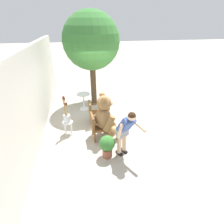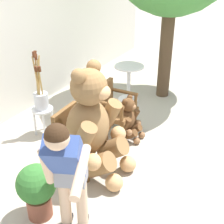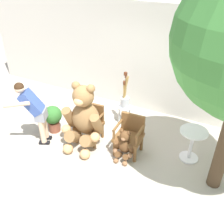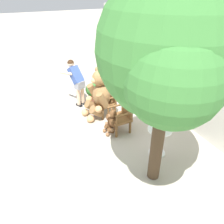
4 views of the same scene
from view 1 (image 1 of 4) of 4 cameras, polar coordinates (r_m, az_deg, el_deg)
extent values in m
plane|color=#B2A899|center=(6.36, -0.53, -5.22)|extent=(60.00, 60.00, 0.00)
cube|color=beige|center=(5.83, -24.56, 4.48)|extent=(10.00, 0.16, 2.80)
cube|color=brown|center=(5.68, -3.99, -4.83)|extent=(0.59, 0.55, 0.07)
cylinder|color=brown|center=(5.65, -1.37, -7.66)|extent=(0.07, 0.07, 0.37)
cylinder|color=brown|center=(6.02, -2.35, -5.21)|extent=(0.07, 0.07, 0.37)
cylinder|color=brown|center=(5.59, -5.62, -8.23)|extent=(0.07, 0.07, 0.37)
cylinder|color=brown|center=(5.97, -6.31, -5.71)|extent=(0.07, 0.07, 0.37)
cube|color=brown|center=(5.53, -6.41, -2.98)|extent=(0.52, 0.09, 0.42)
cylinder|color=brown|center=(5.34, -3.58, -3.92)|extent=(0.08, 0.48, 0.06)
cylinder|color=brown|center=(5.43, -1.37, -4.63)|extent=(0.05, 0.05, 0.22)
cylinder|color=brown|center=(5.76, -4.52, -1.40)|extent=(0.08, 0.48, 0.06)
cylinder|color=brown|center=(5.85, -2.45, -2.10)|extent=(0.05, 0.05, 0.22)
cube|color=brown|center=(6.52, -5.07, -0.31)|extent=(0.58, 0.54, 0.07)
cylinder|color=brown|center=(6.46, -2.85, -2.77)|extent=(0.07, 0.07, 0.37)
cylinder|color=brown|center=(6.85, -3.53, -0.88)|extent=(0.07, 0.07, 0.37)
cylinder|color=brown|center=(6.41, -6.55, -3.18)|extent=(0.07, 0.07, 0.37)
cylinder|color=brown|center=(6.81, -7.02, -1.24)|extent=(0.07, 0.07, 0.37)
cube|color=brown|center=(6.39, -7.20, 1.42)|extent=(0.52, 0.08, 0.42)
cylinder|color=brown|center=(6.19, -4.83, 0.73)|extent=(0.07, 0.48, 0.06)
cylinder|color=brown|center=(6.26, -2.89, 0.02)|extent=(0.05, 0.05, 0.22)
cylinder|color=brown|center=(6.63, -5.47, 2.62)|extent=(0.07, 0.48, 0.06)
cylinder|color=brown|center=(6.71, -3.65, 1.95)|extent=(0.05, 0.05, 0.22)
ellipsoid|color=olive|center=(5.55, -2.85, -2.20)|extent=(0.65, 0.56, 0.72)
sphere|color=olive|center=(5.30, -2.61, 3.03)|extent=(0.45, 0.45, 0.45)
ellipsoid|color=tan|center=(5.35, -0.58, 2.91)|extent=(0.22, 0.18, 0.17)
sphere|color=black|center=(5.35, -0.58, 3.02)|extent=(0.07, 0.07, 0.07)
sphere|color=olive|center=(5.07, -2.53, 4.21)|extent=(0.18, 0.18, 0.18)
sphere|color=olive|center=(5.37, -3.27, 5.60)|extent=(0.18, 0.18, 0.18)
cylinder|color=olive|center=(5.29, -0.85, -3.79)|extent=(0.23, 0.41, 0.54)
sphere|color=tan|center=(5.43, 0.69, -5.85)|extent=(0.21, 0.21, 0.21)
cylinder|color=olive|center=(5.85, -2.36, -0.49)|extent=(0.23, 0.41, 0.54)
sphere|color=tan|center=(6.01, -1.01, -2.27)|extent=(0.21, 0.21, 0.21)
cylinder|color=olive|center=(5.64, 0.26, -6.25)|extent=(0.29, 0.46, 0.42)
sphere|color=tan|center=(5.78, 2.39, -7.63)|extent=(0.23, 0.23, 0.23)
cylinder|color=olive|center=(5.95, -0.65, -4.26)|extent=(0.29, 0.46, 0.42)
sphere|color=tan|center=(6.12, 1.29, -5.43)|extent=(0.23, 0.23, 0.23)
ellipsoid|color=brown|center=(6.58, -3.48, -0.77)|extent=(0.30, 0.26, 0.34)
sphere|color=brown|center=(6.46, -3.40, 1.29)|extent=(0.21, 0.21, 0.21)
ellipsoid|color=#8C603D|center=(6.48, -2.60, 1.24)|extent=(0.10, 0.08, 0.08)
sphere|color=black|center=(6.48, -2.60, 1.28)|extent=(0.03, 0.03, 0.03)
sphere|color=brown|center=(6.35, -3.40, 1.70)|extent=(0.08, 0.08, 0.08)
sphere|color=brown|center=(6.49, -3.64, 2.31)|extent=(0.08, 0.08, 0.08)
cylinder|color=brown|center=(6.45, -2.75, -1.36)|extent=(0.10, 0.19, 0.26)
sphere|color=#8C603D|center=(6.51, -2.13, -2.21)|extent=(0.10, 0.10, 0.10)
cylinder|color=brown|center=(6.72, -3.23, -0.09)|extent=(0.10, 0.19, 0.26)
sphere|color=#8C603D|center=(6.79, -2.66, -0.85)|extent=(0.10, 0.10, 0.10)
cylinder|color=brown|center=(6.61, -2.24, -2.42)|extent=(0.13, 0.21, 0.20)
sphere|color=#8C603D|center=(6.66, -1.35, -3.04)|extent=(0.11, 0.11, 0.11)
cylinder|color=brown|center=(6.76, -2.53, -1.67)|extent=(0.13, 0.21, 0.20)
sphere|color=#8C603D|center=(6.83, -1.69, -2.21)|extent=(0.11, 0.11, 0.11)
cube|color=black|center=(5.23, 2.35, -13.22)|extent=(0.26, 0.18, 0.06)
cylinder|color=beige|center=(4.95, 2.44, -9.36)|extent=(0.12, 0.12, 0.82)
cube|color=black|center=(5.31, 3.94, -12.48)|extent=(0.26, 0.18, 0.06)
cylinder|color=beige|center=(5.04, 4.10, -8.65)|extent=(0.12, 0.12, 0.82)
cube|color=gray|center=(4.83, 3.37, -6.34)|extent=(0.32, 0.36, 0.24)
cube|color=#385199|center=(4.58, 4.62, -4.13)|extent=(0.56, 0.48, 0.56)
sphere|color=beige|center=(4.28, 6.47, -1.53)|extent=(0.21, 0.21, 0.21)
sphere|color=#382314|center=(4.27, 6.49, -1.29)|extent=(0.21, 0.21, 0.21)
cylinder|color=beige|center=(4.50, 8.54, -4.21)|extent=(0.55, 0.31, 0.17)
cylinder|color=beige|center=(4.54, 2.69, -6.15)|extent=(0.24, 0.17, 0.50)
cylinder|color=silver|center=(6.02, -14.30, -3.27)|extent=(0.34, 0.34, 0.03)
cylinder|color=silver|center=(6.23, -14.93, -4.70)|extent=(0.04, 0.04, 0.43)
cylinder|color=silver|center=(6.06, -15.02, -5.69)|extent=(0.04, 0.04, 0.43)
cylinder|color=silver|center=(6.21, -13.12, -4.56)|extent=(0.04, 0.04, 0.43)
cylinder|color=silver|center=(6.04, -13.14, -5.54)|extent=(0.04, 0.04, 0.43)
cylinder|color=silver|center=(5.95, -14.46, -2.07)|extent=(0.22, 0.22, 0.26)
cylinder|color=tan|center=(5.81, -14.69, -0.33)|extent=(0.03, 0.05, 0.55)
cylinder|color=#592D19|center=(5.67, -15.06, 2.49)|extent=(0.04, 0.05, 0.08)
cylinder|color=tan|center=(5.80, -14.96, 0.81)|extent=(0.17, 0.03, 0.76)
cylinder|color=#592D19|center=(5.62, -15.48, 4.70)|extent=(0.06, 0.05, 0.09)
cylinder|color=tan|center=(5.81, -14.85, 0.59)|extent=(0.08, 0.03, 0.72)
cylinder|color=#592D19|center=(5.64, -15.33, 4.23)|extent=(0.05, 0.04, 0.08)
cylinder|color=tan|center=(5.77, -14.94, 0.67)|extent=(0.06, 0.13, 0.77)
cylinder|color=#592D19|center=(5.60, -15.46, 4.56)|extent=(0.05, 0.05, 0.09)
cylinder|color=tan|center=(5.83, -14.25, -0.16)|extent=(0.06, 0.03, 0.55)
cylinder|color=#592D19|center=(5.70, -14.62, 2.66)|extent=(0.05, 0.04, 0.08)
cylinder|color=tan|center=(5.80, -15.22, 0.69)|extent=(0.08, 0.03, 0.75)
cylinder|color=#592D19|center=(5.64, -15.74, 4.46)|extent=(0.05, 0.04, 0.08)
cylinder|color=white|center=(7.50, -9.38, 5.77)|extent=(0.56, 0.56, 0.03)
cylinder|color=white|center=(7.64, -9.17, 3.27)|extent=(0.07, 0.07, 0.69)
cylinder|color=white|center=(7.78, -8.99, 1.05)|extent=(0.40, 0.40, 0.03)
cylinder|color=#473523|center=(7.95, -6.13, 9.87)|extent=(0.25, 0.25, 2.10)
sphere|color=#3D7F38|center=(7.61, -6.80, 22.01)|extent=(2.31, 2.31, 2.31)
sphere|color=#3D7F38|center=(8.24, -4.50, 20.91)|extent=(1.38, 1.38, 1.38)
cylinder|color=brown|center=(5.09, -1.54, -13.10)|extent=(0.28, 0.28, 0.26)
sphere|color=#33702D|center=(4.88, -1.59, -10.16)|extent=(0.44, 0.44, 0.44)
camera|label=2|loc=(3.33, 41.30, 8.36)|focal=50.00mm
camera|label=3|loc=(8.54, 22.82, 27.40)|focal=40.00mm
camera|label=4|loc=(10.60, 5.05, 28.28)|focal=35.00mm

